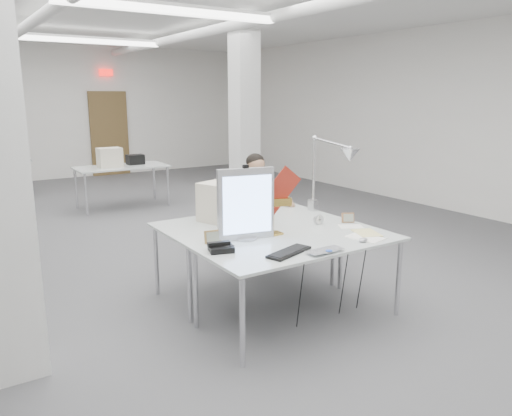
{
  "coord_description": "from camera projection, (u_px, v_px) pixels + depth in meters",
  "views": [
    {
      "loc": [
        -2.61,
        -5.8,
        2.0
      ],
      "look_at": [
        -0.14,
        -2.0,
        0.98
      ],
      "focal_mm": 35.0,
      "sensor_mm": 36.0,
      "label": 1
    }
  ],
  "objects": [
    {
      "name": "picture_frame_left",
      "position": [
        212.0,
        237.0,
        4.3
      ],
      "size": [
        0.15,
        0.06,
        0.11
      ],
      "primitive_type": "cube",
      "rotation": [
        -0.21,
        0.0,
        -0.18
      ],
      "color": "#9D7843",
      "rests_on": "desk_main"
    },
    {
      "name": "picture_frame_right",
      "position": [
        348.0,
        218.0,
        4.99
      ],
      "size": [
        0.13,
        0.09,
        0.1
      ],
      "primitive_type": "cube",
      "rotation": [
        -0.21,
        0.0,
        -0.49
      ],
      "color": "#9C6943",
      "rests_on": "desk_main"
    },
    {
      "name": "desk_clock",
      "position": [
        319.0,
        219.0,
        4.92
      ],
      "size": [
        0.11,
        0.06,
        0.1
      ],
      "primitive_type": "cylinder",
      "rotation": [
        1.57,
        0.0,
        -0.3
      ],
      "color": "#A8A8AC",
      "rests_on": "desk_main"
    },
    {
      "name": "desk_phone",
      "position": [
        221.0,
        248.0,
        4.08
      ],
      "size": [
        0.24,
        0.23,
        0.05
      ],
      "primitive_type": "cube",
      "rotation": [
        0.0,
        0.0,
        -0.3
      ],
      "color": "black",
      "rests_on": "desk_main"
    },
    {
      "name": "laptop",
      "position": [
        329.0,
        253.0,
        4.0
      ],
      "size": [
        0.33,
        0.22,
        0.03
      ],
      "primitive_type": "imported",
      "rotation": [
        0.0,
        0.0,
        0.03
      ],
      "color": "#B4B4B9",
      "rests_on": "desk_main"
    },
    {
      "name": "room_shell",
      "position": [
        177.0,
        120.0,
        6.33
      ],
      "size": [
        10.04,
        14.04,
        3.24
      ],
      "color": "#4D4D4F",
      "rests_on": "ground"
    },
    {
      "name": "office_chair",
      "position": [
        254.0,
        218.0,
        6.0
      ],
      "size": [
        0.6,
        0.6,
        1.11
      ],
      "primitive_type": null,
      "rotation": [
        0.0,
        0.0,
        0.1
      ],
      "color": "black",
      "rests_on": "room_shell"
    },
    {
      "name": "desk_second",
      "position": [
        247.0,
        221.0,
        5.1
      ],
      "size": [
        1.8,
        0.9,
        0.02
      ],
      "primitive_type": "cube",
      "color": "silver",
      "rests_on": "room_shell"
    },
    {
      "name": "pennant",
      "position": [
        277.0,
        194.0,
        4.48
      ],
      "size": [
        0.46,
        0.12,
        0.51
      ],
      "primitive_type": "cube",
      "rotation": [
        0.0,
        -0.87,
        -0.22
      ],
      "color": "maroon",
      "rests_on": "monitor"
    },
    {
      "name": "seated_person",
      "position": [
        256.0,
        191.0,
        5.89
      ],
      "size": [
        0.51,
        0.62,
        0.86
      ],
      "primitive_type": null,
      "rotation": [
        0.0,
        0.0,
        0.1
      ],
      "color": "black",
      "rests_on": "office_chair"
    },
    {
      "name": "architect_lamp",
      "position": [
        329.0,
        174.0,
        5.23
      ],
      "size": [
        0.36,
        0.71,
        0.87
      ],
      "primitive_type": null,
      "rotation": [
        0.0,
        0.0,
        0.19
      ],
      "color": "#B2B3B7",
      "rests_on": "desk_second"
    },
    {
      "name": "paper_stack_c",
      "position": [
        351.0,
        227.0,
        4.83
      ],
      "size": [
        0.27,
        0.25,
        0.01
      ],
      "primitive_type": "cube",
      "rotation": [
        0.0,
        0.0,
        -0.52
      ],
      "color": "white",
      "rests_on": "desk_main"
    },
    {
      "name": "paper_stack_a",
      "position": [
        365.0,
        238.0,
        4.46
      ],
      "size": [
        0.28,
        0.35,
        0.01
      ],
      "primitive_type": "cube",
      "rotation": [
        0.0,
        0.0,
        0.23
      ],
      "color": "white",
      "rests_on": "desk_main"
    },
    {
      "name": "monitor",
      "position": [
        246.0,
        204.0,
        4.36
      ],
      "size": [
        0.51,
        0.16,
        0.64
      ],
      "primitive_type": "cube",
      "rotation": [
        0.0,
        0.0,
        -0.21
      ],
      "color": "#A9A8AD",
      "rests_on": "desk_main"
    },
    {
      "name": "keyboard",
      "position": [
        289.0,
        252.0,
        4.02
      ],
      "size": [
        0.46,
        0.28,
        0.02
      ],
      "primitive_type": "cube",
      "rotation": [
        0.0,
        0.0,
        0.32
      ],
      "color": "black",
      "rests_on": "desk_main"
    },
    {
      "name": "mouse",
      "position": [
        363.0,
        240.0,
        4.34
      ],
      "size": [
        0.1,
        0.07,
        0.04
      ],
      "primitive_type": "ellipsoid",
      "rotation": [
        0.0,
        0.0,
        0.07
      ],
      "color": "#A6A6AA",
      "rests_on": "desk_main"
    },
    {
      "name": "desk_main",
      "position": [
        301.0,
        243.0,
        4.37
      ],
      "size": [
        1.8,
        0.9,
        0.02
      ],
      "primitive_type": "cube",
      "color": "silver",
      "rests_on": "room_shell"
    },
    {
      "name": "bankers_lamp",
      "position": [
        273.0,
        219.0,
        4.54
      ],
      "size": [
        0.29,
        0.19,
        0.3
      ],
      "primitive_type": null,
      "rotation": [
        0.0,
        0.0,
        -0.35
      ],
      "color": "gold",
      "rests_on": "desk_main"
    },
    {
      "name": "beige_monitor",
      "position": [
        224.0,
        201.0,
        5.05
      ],
      "size": [
        0.53,
        0.51,
        0.39
      ],
      "primitive_type": "cube",
      "rotation": [
        0.0,
        0.0,
        0.35
      ],
      "color": "beige",
      "rests_on": "desk_second"
    },
    {
      "name": "bg_desk_a",
      "position": [
        121.0,
        167.0,
        8.97
      ],
      "size": [
        1.6,
        0.8,
        0.02
      ],
      "primitive_type": "cube",
      "color": "silver",
      "rests_on": "room_shell"
    },
    {
      "name": "paper_stack_b",
      "position": [
        367.0,
        233.0,
        4.61
      ],
      "size": [
        0.28,
        0.33,
        0.01
      ],
      "primitive_type": "cube",
      "rotation": [
        0.0,
        0.0,
        -0.36
      ],
      "color": "#DDD184",
      "rests_on": "desk_main"
    }
  ]
}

